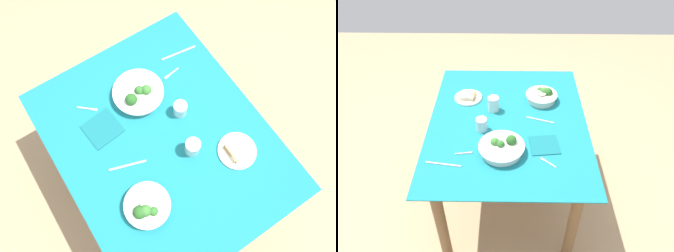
% 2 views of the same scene
% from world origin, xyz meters
% --- Properties ---
extents(ground_plane, '(6.00, 6.00, 0.00)m').
position_xyz_m(ground_plane, '(0.00, 0.00, 0.00)').
color(ground_plane, tan).
extents(dining_table, '(1.28, 1.04, 0.77)m').
position_xyz_m(dining_table, '(0.00, 0.00, 0.65)').
color(dining_table, '#197A84').
rests_on(dining_table, ground_plane).
extents(broccoli_bowl_far, '(0.27, 0.27, 0.10)m').
position_xyz_m(broccoli_bowl_far, '(-0.28, 0.03, 0.80)').
color(broccoli_bowl_far, white).
rests_on(broccoli_bowl_far, dining_table).
extents(broccoli_bowl_near, '(0.22, 0.22, 0.09)m').
position_xyz_m(broccoli_bowl_near, '(0.24, -0.24, 0.80)').
color(broccoli_bowl_near, silver).
rests_on(broccoli_bowl_near, dining_table).
extents(bread_side_plate, '(0.20, 0.20, 0.04)m').
position_xyz_m(bread_side_plate, '(0.26, 0.29, 0.78)').
color(bread_side_plate, silver).
rests_on(bread_side_plate, dining_table).
extents(water_glass_center, '(0.08, 0.08, 0.10)m').
position_xyz_m(water_glass_center, '(0.13, 0.10, 0.82)').
color(water_glass_center, silver).
rests_on(water_glass_center, dining_table).
extents(water_glass_side, '(0.07, 0.07, 0.08)m').
position_xyz_m(water_glass_side, '(-0.08, 0.17, 0.81)').
color(water_glass_side, silver).
rests_on(water_glass_side, dining_table).
extents(fork_by_far_bowl, '(0.08, 0.09, 0.00)m').
position_xyz_m(fork_by_far_bowl, '(-0.36, -0.23, 0.77)').
color(fork_by_far_bowl, '#B7B7BC').
rests_on(fork_by_far_bowl, dining_table).
extents(fork_by_near_bowl, '(0.02, 0.10, 0.00)m').
position_xyz_m(fork_by_near_bowl, '(-0.30, 0.25, 0.77)').
color(fork_by_near_bowl, '#B7B7BC').
rests_on(fork_by_near_bowl, dining_table).
extents(table_knife_left, '(0.04, 0.21, 0.00)m').
position_xyz_m(table_knife_left, '(-0.39, 0.37, 0.77)').
color(table_knife_left, '#B7B7BC').
rests_on(table_knife_left, dining_table).
extents(table_knife_right, '(0.07, 0.18, 0.00)m').
position_xyz_m(table_knife_right, '(0.02, -0.21, 0.77)').
color(table_knife_right, '#B7B7BC').
rests_on(table_knife_right, dining_table).
extents(napkin_folded_upper, '(0.18, 0.19, 0.01)m').
position_xyz_m(napkin_folded_upper, '(-0.22, -0.22, 0.77)').
color(napkin_folded_upper, '#156870').
rests_on(napkin_folded_upper, dining_table).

